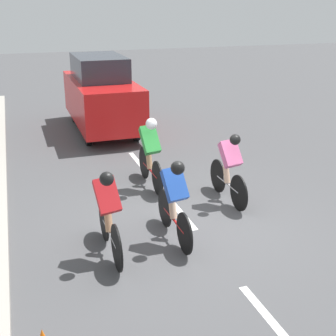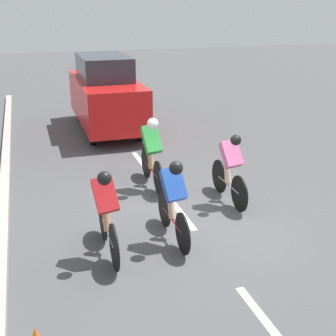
% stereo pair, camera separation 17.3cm
% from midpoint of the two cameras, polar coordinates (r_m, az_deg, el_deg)
% --- Properties ---
extents(ground_plane, '(60.00, 60.00, 0.00)m').
position_cam_midpoint_polar(ground_plane, '(8.55, 1.87, -6.54)').
color(ground_plane, '#4C4C4F').
extents(lane_stripe_near, '(0.12, 1.40, 0.01)m').
position_cam_midpoint_polar(lane_stripe_near, '(6.34, 11.29, -17.39)').
color(lane_stripe_near, white).
rests_on(lane_stripe_near, ground).
extents(lane_stripe_mid, '(0.12, 1.40, 0.01)m').
position_cam_midpoint_polar(lane_stripe_mid, '(8.83, 1.11, -5.60)').
color(lane_stripe_mid, white).
rests_on(lane_stripe_mid, ground).
extents(lane_stripe_far, '(0.12, 1.40, 0.01)m').
position_cam_midpoint_polar(lane_stripe_far, '(11.67, -4.15, 0.85)').
color(lane_stripe_far, white).
rests_on(lane_stripe_far, ground).
extents(curb, '(0.20, 24.66, 0.14)m').
position_cam_midpoint_polar(curb, '(8.40, -20.14, -7.83)').
color(curb, '#A8A399').
rests_on(curb, ground).
extents(cyclist_red, '(0.39, 1.70, 1.50)m').
position_cam_midpoint_polar(cyclist_red, '(7.19, -7.98, -5.25)').
color(cyclist_red, black).
rests_on(cyclist_red, ground).
extents(cyclist_pink, '(0.37, 1.66, 1.46)m').
position_cam_midpoint_polar(cyclist_pink, '(9.13, 6.97, 0.22)').
color(cyclist_pink, black).
rests_on(cyclist_pink, ground).
extents(cyclist_green, '(0.38, 1.72, 1.58)m').
position_cam_midpoint_polar(cyclist_green, '(9.78, -2.69, 2.15)').
color(cyclist_green, black).
rests_on(cyclist_green, ground).
extents(cyclist_blue, '(0.38, 1.68, 1.49)m').
position_cam_midpoint_polar(cyclist_blue, '(7.57, 0.16, -3.66)').
color(cyclist_blue, black).
rests_on(cyclist_blue, ground).
extents(support_car, '(1.70, 4.38, 2.23)m').
position_cam_midpoint_polar(support_car, '(14.34, -8.48, 8.87)').
color(support_car, black).
rests_on(support_car, ground).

